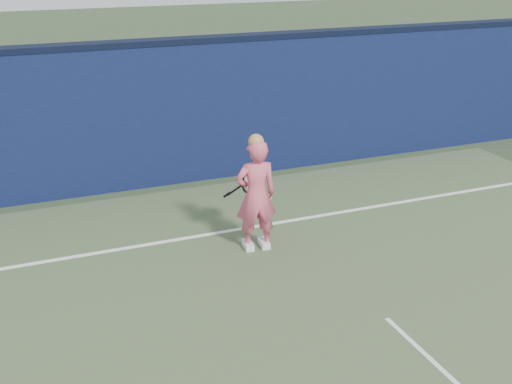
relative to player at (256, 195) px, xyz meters
name	(u,v)px	position (x,y,z in m)	size (l,w,h in m)	color
ground	(439,368)	(0.72, -3.34, -0.83)	(80.00, 80.00, 0.00)	#2F3F27
backstop_wall	(229,110)	(0.72, 3.16, 0.42)	(24.00, 0.40, 2.50)	#0C1435
wall_cap	(228,38)	(0.72, 3.16, 1.72)	(24.00, 0.42, 0.10)	black
player	(256,195)	(0.00, 0.00, 0.00)	(0.63, 0.45, 1.72)	#DC5571
racket	(247,184)	(0.05, 0.50, -0.01)	(0.58, 0.24, 0.32)	black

